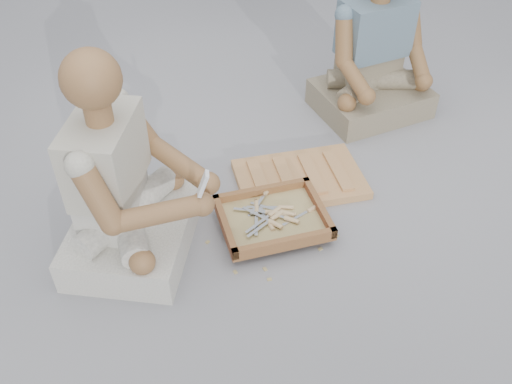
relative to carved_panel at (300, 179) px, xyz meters
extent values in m
plane|color=#9D9CA2|center=(-0.25, -0.46, -0.02)|extent=(60.00, 60.00, 0.00)
cube|color=#A78240|center=(0.00, 0.00, 0.00)|extent=(0.65, 0.45, 0.04)
cube|color=brown|center=(-0.20, -0.30, 0.03)|extent=(0.52, 0.43, 0.01)
cube|color=brown|center=(-0.22, -0.12, 0.06)|extent=(0.48, 0.08, 0.05)
cube|color=brown|center=(-0.18, -0.48, 0.06)|extent=(0.48, 0.08, 0.05)
cube|color=brown|center=(0.02, -0.28, 0.06)|extent=(0.07, 0.38, 0.05)
cube|color=brown|center=(-0.42, -0.32, 0.06)|extent=(0.07, 0.38, 0.05)
cube|color=tan|center=(-0.20, -0.30, 0.04)|extent=(0.45, 0.37, 0.01)
cube|color=silver|center=(-0.24, -0.27, 0.05)|extent=(0.15, 0.04, 0.00)
cylinder|color=#A37956|center=(-0.13, -0.29, 0.05)|extent=(0.07, 0.03, 0.02)
cube|color=silver|center=(-0.27, -0.27, 0.06)|extent=(0.11, 0.12, 0.00)
cylinder|color=#A37956|center=(-0.20, -0.35, 0.06)|extent=(0.06, 0.07, 0.02)
cube|color=silver|center=(-0.28, -0.34, 0.06)|extent=(0.13, 0.10, 0.00)
cylinder|color=#A37956|center=(-0.19, -0.28, 0.06)|extent=(0.07, 0.06, 0.02)
cube|color=silver|center=(-0.28, -0.33, 0.05)|extent=(0.04, 0.15, 0.00)
cylinder|color=#A37956|center=(-0.26, -0.22, 0.05)|extent=(0.03, 0.07, 0.02)
cube|color=silver|center=(-0.30, -0.24, 0.06)|extent=(0.15, 0.06, 0.00)
cylinder|color=#A37956|center=(-0.19, -0.28, 0.06)|extent=(0.07, 0.04, 0.02)
cube|color=silver|center=(-0.22, -0.22, 0.05)|extent=(0.13, 0.09, 0.00)
cylinder|color=#A37956|center=(-0.13, -0.28, 0.05)|extent=(0.07, 0.06, 0.02)
cube|color=silver|center=(-0.21, -0.27, 0.05)|extent=(0.13, 0.10, 0.00)
cylinder|color=#A37956|center=(-0.12, -0.34, 0.05)|extent=(0.07, 0.06, 0.02)
cube|color=silver|center=(-0.25, -0.21, 0.06)|extent=(0.10, 0.13, 0.00)
cylinder|color=#A37956|center=(-0.19, -0.12, 0.06)|extent=(0.06, 0.07, 0.02)
cube|color=silver|center=(-0.10, -0.32, 0.05)|extent=(0.14, 0.08, 0.00)
cylinder|color=#A37956|center=(0.00, -0.27, 0.05)|extent=(0.07, 0.05, 0.02)
cube|color=silver|center=(-0.24, -0.24, 0.05)|extent=(0.04, 0.15, 0.00)
cylinder|color=#A37956|center=(-0.22, -0.34, 0.05)|extent=(0.03, 0.07, 0.02)
cube|color=silver|center=(-0.23, -0.22, 0.05)|extent=(0.15, 0.04, 0.00)
cylinder|color=#A37956|center=(-0.13, -0.24, 0.05)|extent=(0.07, 0.03, 0.02)
cube|color=silver|center=(-0.27, -0.36, 0.06)|extent=(0.13, 0.10, 0.00)
cylinder|color=#A37956|center=(-0.18, -0.30, 0.06)|extent=(0.07, 0.06, 0.02)
cube|color=tan|center=(0.08, -0.40, -0.02)|extent=(0.02, 0.02, 0.00)
cube|color=tan|center=(-0.51, -0.34, -0.02)|extent=(0.02, 0.02, 0.00)
cube|color=tan|center=(0.08, -0.02, -0.02)|extent=(0.02, 0.02, 0.00)
cube|color=tan|center=(-0.53, -0.03, -0.02)|extent=(0.02, 0.02, 0.00)
cube|color=tan|center=(-0.41, -0.53, -0.02)|extent=(0.02, 0.02, 0.00)
cube|color=tan|center=(-0.28, -0.54, -0.02)|extent=(0.02, 0.02, 0.00)
cube|color=tan|center=(-0.27, -0.30, -0.02)|extent=(0.02, 0.02, 0.00)
cube|color=tan|center=(-0.27, -0.60, -0.02)|extent=(0.02, 0.02, 0.00)
cube|color=tan|center=(0.11, -0.07, -0.02)|extent=(0.02, 0.02, 0.00)
cube|color=tan|center=(-0.38, -0.36, -0.02)|extent=(0.02, 0.02, 0.00)
cube|color=tan|center=(-0.02, -0.47, -0.02)|extent=(0.02, 0.02, 0.00)
cube|color=tan|center=(-0.31, -0.31, -0.02)|extent=(0.02, 0.02, 0.00)
cube|color=silver|center=(-0.83, -0.30, 0.06)|extent=(0.65, 0.73, 0.16)
cube|color=silver|center=(-0.89, -0.28, 0.23)|extent=(0.30, 0.39, 0.19)
cube|color=#B6B4A1|center=(-0.88, -0.28, 0.49)|extent=(0.34, 0.43, 0.32)
sphere|color=brown|center=(-0.87, -0.28, 0.83)|extent=(0.22, 0.22, 0.22)
sphere|color=brown|center=(-0.48, -0.34, 0.33)|extent=(0.10, 0.10, 0.10)
sphere|color=brown|center=(-0.52, -0.46, 0.33)|extent=(0.10, 0.10, 0.10)
cube|color=gray|center=(0.56, 0.58, 0.06)|extent=(0.70, 0.61, 0.16)
cube|color=gray|center=(0.54, 0.64, 0.23)|extent=(0.37, 0.28, 0.19)
cube|color=slate|center=(0.55, 0.63, 0.48)|extent=(0.42, 0.32, 0.31)
sphere|color=brown|center=(0.79, 0.42, 0.24)|extent=(0.10, 0.10, 0.10)
sphere|color=brown|center=(0.43, 0.33, 0.24)|extent=(0.10, 0.10, 0.10)
cube|color=silver|center=(-0.51, -0.46, 0.43)|extent=(0.06, 0.05, 0.11)
cube|color=black|center=(-0.51, -0.46, 0.44)|extent=(0.02, 0.04, 0.04)
camera|label=1|loc=(-0.60, -2.13, 1.86)|focal=40.00mm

